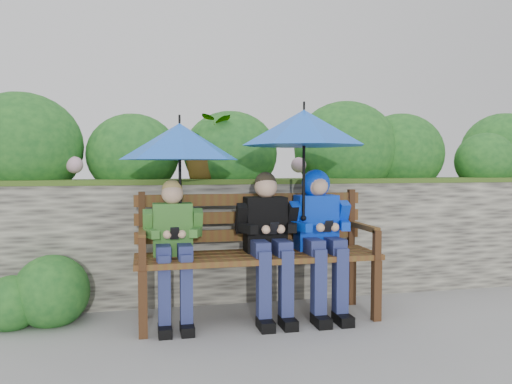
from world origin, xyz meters
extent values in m
plane|color=gray|center=(0.00, 0.00, 0.00)|extent=(60.00, 60.00, 0.00)
cube|color=#413F3A|center=(0.00, 0.75, 0.50)|extent=(8.00, 0.40, 1.00)
cube|color=#355218|center=(0.00, 0.75, 1.01)|extent=(8.00, 0.42, 0.04)
cube|color=#355218|center=(0.00, 1.95, 0.48)|extent=(8.00, 2.00, 0.96)
ellipsoid|color=#194C1E|center=(-1.80, 1.02, 1.30)|extent=(1.01, 0.81, 0.91)
ellipsoid|color=#194C1E|center=(-0.89, 1.04, 1.24)|extent=(0.80, 0.64, 0.72)
ellipsoid|color=#194C1E|center=(-0.04, 0.97, 1.25)|extent=(0.85, 0.68, 0.76)
ellipsoid|color=#194C1E|center=(1.11, 1.04, 1.31)|extent=(1.02, 0.81, 0.92)
ellipsoid|color=#194C1E|center=(1.70, 1.06, 1.27)|extent=(0.88, 0.71, 0.80)
ellipsoid|color=#194C1E|center=(2.54, 0.89, 1.19)|extent=(0.63, 0.50, 0.57)
ellipsoid|color=#194C1E|center=(3.12, 1.35, 1.29)|extent=(0.97, 0.78, 0.87)
sphere|color=#CF9CB4|center=(-1.36, 0.85, 1.15)|extent=(0.14, 0.14, 0.14)
sphere|color=#CF9CB4|center=(0.57, 0.85, 1.15)|extent=(0.14, 0.14, 0.14)
imported|color=#194C1E|center=(-0.28, 0.85, 1.30)|extent=(0.49, 0.42, 0.54)
imported|color=#194C1E|center=(1.21, 0.85, 1.35)|extent=(0.35, 0.35, 0.63)
sphere|color=#194C1E|center=(-1.47, 0.35, 0.23)|extent=(0.54, 0.54, 0.54)
sphere|color=#194C1E|center=(-1.73, 0.30, 0.17)|extent=(0.40, 0.40, 0.40)
cube|color=#3F2614|center=(-0.82, -0.13, 0.22)|extent=(0.06, 0.06, 0.45)
cube|color=#3F2614|center=(-0.82, 0.32, 0.22)|extent=(0.06, 0.06, 0.45)
cube|color=#3F2614|center=(0.86, -0.13, 0.22)|extent=(0.06, 0.06, 0.45)
cube|color=#3F2614|center=(0.86, 0.32, 0.22)|extent=(0.06, 0.06, 0.45)
cube|color=brown|center=(0.02, -0.10, 0.47)|extent=(1.80, 0.10, 0.04)
cube|color=brown|center=(0.02, 0.03, 0.47)|extent=(1.80, 0.10, 0.04)
cube|color=brown|center=(0.02, 0.16, 0.47)|extent=(1.80, 0.10, 0.04)
cube|color=brown|center=(0.02, 0.29, 0.47)|extent=(1.80, 0.10, 0.04)
cube|color=#3F2614|center=(-0.82, 0.34, 0.70)|extent=(0.05, 0.05, 0.50)
cube|color=brown|center=(-0.82, 0.09, 0.67)|extent=(0.05, 0.47, 0.04)
cube|color=#3F2614|center=(-0.82, -0.13, 0.56)|extent=(0.05, 0.05, 0.22)
cube|color=#3F2614|center=(0.86, 0.34, 0.70)|extent=(0.05, 0.05, 0.50)
cube|color=brown|center=(0.86, 0.09, 0.67)|extent=(0.05, 0.47, 0.04)
cube|color=#3F2614|center=(0.86, -0.13, 0.56)|extent=(0.05, 0.05, 0.22)
cube|color=brown|center=(0.02, 0.35, 0.60)|extent=(1.80, 0.03, 0.09)
cube|color=brown|center=(0.02, 0.35, 0.74)|extent=(1.80, 0.03, 0.09)
cube|color=brown|center=(0.02, 0.35, 0.88)|extent=(1.80, 0.03, 0.09)
cube|color=#3E7A30|center=(-0.60, 0.19, 0.68)|extent=(0.28, 0.17, 0.38)
sphere|color=#D8A884|center=(-0.60, 0.17, 0.94)|extent=(0.16, 0.16, 0.16)
sphere|color=tan|center=(-0.60, 0.18, 0.97)|extent=(0.15, 0.15, 0.15)
cube|color=navy|center=(-0.68, 0.06, 0.54)|extent=(0.10, 0.27, 0.10)
cube|color=navy|center=(-0.68, -0.07, 0.27)|extent=(0.08, 0.09, 0.54)
cube|color=black|center=(-0.68, -0.12, 0.03)|extent=(0.09, 0.18, 0.07)
cube|color=navy|center=(-0.53, 0.06, 0.54)|extent=(0.10, 0.27, 0.10)
cube|color=navy|center=(-0.53, -0.07, 0.27)|extent=(0.08, 0.09, 0.54)
cube|color=black|center=(-0.53, -0.12, 0.03)|extent=(0.09, 0.18, 0.07)
cube|color=#3E7A30|center=(-0.78, 0.15, 0.73)|extent=(0.07, 0.15, 0.21)
cube|color=#3E7A30|center=(-0.76, 0.04, 0.67)|extent=(0.11, 0.18, 0.06)
sphere|color=#D8A884|center=(-0.65, -0.03, 0.67)|extent=(0.06, 0.06, 0.06)
cube|color=#3E7A30|center=(-0.43, 0.15, 0.73)|extent=(0.07, 0.15, 0.21)
cube|color=#3E7A30|center=(-0.45, 0.04, 0.67)|extent=(0.11, 0.18, 0.06)
sphere|color=#D8A884|center=(-0.55, -0.03, 0.67)|extent=(0.06, 0.06, 0.06)
cube|color=black|center=(-0.60, -0.04, 0.68)|extent=(0.06, 0.07, 0.09)
cube|color=black|center=(0.09, 0.19, 0.70)|extent=(0.31, 0.18, 0.42)
sphere|color=#D8A884|center=(0.09, 0.17, 0.98)|extent=(0.17, 0.17, 0.17)
sphere|color=#2B2517|center=(0.09, 0.18, 1.01)|extent=(0.16, 0.16, 0.16)
cube|color=navy|center=(0.01, 0.05, 0.54)|extent=(0.11, 0.29, 0.11)
cube|color=navy|center=(0.01, -0.10, 0.27)|extent=(0.09, 0.10, 0.54)
cube|color=black|center=(0.01, -0.15, 0.04)|extent=(0.10, 0.20, 0.07)
cube|color=navy|center=(0.17, 0.05, 0.54)|extent=(0.11, 0.29, 0.11)
cube|color=navy|center=(0.17, -0.10, 0.27)|extent=(0.09, 0.10, 0.54)
cube|color=black|center=(0.17, -0.15, 0.04)|extent=(0.10, 0.20, 0.07)
cube|color=black|center=(-0.10, 0.15, 0.75)|extent=(0.07, 0.17, 0.23)
cube|color=black|center=(-0.07, 0.03, 0.69)|extent=(0.12, 0.19, 0.06)
sphere|color=#D8A884|center=(0.04, -0.05, 0.69)|extent=(0.06, 0.06, 0.06)
cube|color=black|center=(0.29, 0.15, 0.75)|extent=(0.07, 0.17, 0.23)
cube|color=black|center=(0.26, 0.03, 0.69)|extent=(0.12, 0.19, 0.06)
sphere|color=#D8A884|center=(0.15, -0.05, 0.69)|extent=(0.06, 0.06, 0.06)
cube|color=black|center=(0.09, -0.06, 0.70)|extent=(0.06, 0.07, 0.09)
cube|color=#000CC3|center=(0.50, 0.19, 0.70)|extent=(0.31, 0.19, 0.43)
sphere|color=#D8A884|center=(0.50, 0.17, 0.99)|extent=(0.18, 0.18, 0.18)
sphere|color=#000CC3|center=(0.50, 0.20, 1.00)|extent=(0.22, 0.22, 0.22)
sphere|color=#D8A884|center=(0.50, 0.13, 0.98)|extent=(0.13, 0.13, 0.13)
cube|color=navy|center=(0.42, 0.05, 0.55)|extent=(0.11, 0.30, 0.11)
cube|color=navy|center=(0.42, -0.10, 0.27)|extent=(0.09, 0.10, 0.55)
cube|color=black|center=(0.42, -0.16, 0.04)|extent=(0.10, 0.20, 0.07)
cube|color=navy|center=(0.58, 0.05, 0.55)|extent=(0.11, 0.30, 0.11)
cube|color=navy|center=(0.58, -0.10, 0.27)|extent=(0.09, 0.10, 0.55)
cube|color=black|center=(0.58, -0.16, 0.04)|extent=(0.10, 0.20, 0.07)
cube|color=#000CC3|center=(0.30, 0.15, 0.76)|extent=(0.07, 0.17, 0.24)
cube|color=#000CC3|center=(0.33, 0.03, 0.69)|extent=(0.12, 0.20, 0.06)
sphere|color=#D8A884|center=(0.45, -0.06, 0.69)|extent=(0.06, 0.06, 0.06)
cube|color=#000CC3|center=(0.70, 0.15, 0.76)|extent=(0.07, 0.17, 0.24)
cube|color=#000CC3|center=(0.67, 0.03, 0.69)|extent=(0.12, 0.20, 0.06)
sphere|color=#D8A884|center=(0.56, -0.06, 0.69)|extent=(0.06, 0.06, 0.06)
cube|color=black|center=(0.50, -0.06, 0.70)|extent=(0.06, 0.07, 0.09)
cone|color=blue|center=(-0.55, 0.16, 1.32)|extent=(0.85, 0.85, 0.26)
cylinder|color=black|center=(-0.55, 0.16, 1.48)|extent=(0.02, 0.02, 0.06)
cylinder|color=black|center=(-0.55, 0.16, 1.02)|extent=(0.02, 0.02, 0.59)
sphere|color=black|center=(-0.55, 0.16, 0.73)|extent=(0.04, 0.04, 0.04)
cone|color=blue|center=(0.36, 0.08, 1.43)|extent=(0.94, 0.94, 0.27)
cylinder|color=black|center=(0.36, 0.08, 1.59)|extent=(0.02, 0.02, 0.06)
cylinder|color=black|center=(0.36, 0.08, 1.09)|extent=(0.02, 0.02, 0.68)
sphere|color=black|center=(0.36, 0.08, 0.75)|extent=(0.04, 0.04, 0.04)
camera|label=1|loc=(-0.81, -3.47, 1.14)|focal=35.00mm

